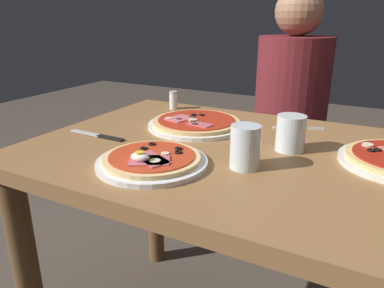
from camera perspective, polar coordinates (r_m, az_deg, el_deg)
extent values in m
cube|color=olive|center=(0.98, 6.92, -1.77)|extent=(1.10, 0.77, 0.04)
cylinder|color=brown|center=(1.20, -24.21, -19.11)|extent=(0.07, 0.07, 0.69)
cylinder|color=brown|center=(1.60, -5.90, -7.29)|extent=(0.07, 0.07, 0.69)
cylinder|color=white|center=(0.86, -6.29, -2.92)|extent=(0.26, 0.26, 0.01)
cylinder|color=#E5C17F|center=(0.86, -6.32, -2.24)|extent=(0.23, 0.23, 0.01)
cylinder|color=red|center=(0.85, -6.33, -1.83)|extent=(0.20, 0.20, 0.00)
torus|color=black|center=(0.89, -7.55, -0.69)|extent=(0.02, 0.02, 0.00)
torus|color=black|center=(0.92, -6.25, -0.01)|extent=(0.02, 0.02, 0.00)
torus|color=black|center=(0.86, -8.13, -1.60)|extent=(0.02, 0.02, 0.00)
torus|color=black|center=(0.88, -2.12, -0.71)|extent=(0.02, 0.02, 0.00)
torus|color=black|center=(0.86, -2.14, -1.31)|extent=(0.02, 0.02, 0.00)
torus|color=black|center=(0.83, -6.72, -2.28)|extent=(0.02, 0.02, 0.00)
cube|color=#C65B66|center=(0.83, -6.42, -2.30)|extent=(0.11, 0.09, 0.00)
cube|color=#C65B66|center=(0.82, -6.66, -2.58)|extent=(0.11, 0.10, 0.00)
cylinder|color=beige|center=(0.81, -5.82, -2.67)|extent=(0.03, 0.03, 0.00)
cylinder|color=beige|center=(0.85, -4.24, -1.52)|extent=(0.02, 0.02, 0.00)
ellipsoid|color=white|center=(0.82, -8.16, -2.00)|extent=(0.04, 0.03, 0.02)
cylinder|color=yellow|center=(0.81, -8.19, -1.35)|extent=(0.02, 0.02, 0.00)
torus|color=black|center=(0.98, 27.07, -0.81)|extent=(0.02, 0.02, 0.00)
torus|color=black|center=(0.97, 26.26, -0.89)|extent=(0.02, 0.02, 0.00)
cylinder|color=beige|center=(1.01, 25.82, -0.11)|extent=(0.03, 0.03, 0.00)
cylinder|color=white|center=(1.15, 0.66, 3.00)|extent=(0.30, 0.30, 0.01)
cylinder|color=#DBB26B|center=(1.15, 0.66, 3.53)|extent=(0.27, 0.27, 0.01)
cylinder|color=#B72D19|center=(1.15, 0.66, 3.84)|extent=(0.24, 0.24, 0.00)
torus|color=black|center=(1.19, 0.29, 4.60)|extent=(0.02, 0.02, 0.00)
torus|color=black|center=(1.16, -0.03, 4.24)|extent=(0.02, 0.02, 0.00)
torus|color=black|center=(1.19, 1.55, 4.58)|extent=(0.02, 0.02, 0.00)
torus|color=black|center=(1.11, 0.18, 3.52)|extent=(0.02, 0.02, 0.00)
torus|color=black|center=(1.08, 0.51, 3.10)|extent=(0.02, 0.02, 0.00)
torus|color=black|center=(1.14, -2.01, 3.90)|extent=(0.02, 0.02, 0.00)
cube|color=#C65B66|center=(1.08, 1.26, 3.10)|extent=(0.08, 0.05, 0.00)
cube|color=#D16B70|center=(1.15, -1.95, 4.03)|extent=(0.08, 0.09, 0.00)
cylinder|color=beige|center=(1.15, -3.68, 4.04)|extent=(0.02, 0.02, 0.00)
cylinder|color=beige|center=(1.13, 0.13, 3.78)|extent=(0.03, 0.03, 0.00)
cylinder|color=silver|center=(0.97, 15.19, 1.65)|extent=(0.07, 0.07, 0.09)
cylinder|color=silver|center=(0.97, 15.09, 0.56)|extent=(0.07, 0.07, 0.05)
cylinder|color=silver|center=(0.83, 8.33, -0.44)|extent=(0.07, 0.07, 0.10)
cylinder|color=silver|center=(0.84, 8.27, -1.69)|extent=(0.06, 0.06, 0.06)
cube|color=silver|center=(1.17, 14.33, 2.46)|extent=(0.07, 0.04, 0.00)
cube|color=silver|center=(1.18, 19.02, 2.23)|extent=(0.04, 0.02, 0.00)
cube|color=silver|center=(1.19, 18.96, 2.29)|extent=(0.04, 0.02, 0.00)
cube|color=silver|center=(1.19, 18.91, 2.36)|extent=(0.04, 0.02, 0.00)
cube|color=silver|center=(1.20, 18.85, 2.42)|extent=(0.04, 0.02, 0.00)
cube|color=silver|center=(1.12, -16.27, 1.66)|extent=(0.11, 0.02, 0.00)
cube|color=black|center=(1.06, -12.66, 0.92)|extent=(0.09, 0.02, 0.01)
cylinder|color=white|center=(1.37, -2.92, 6.64)|extent=(0.03, 0.03, 0.05)
cylinder|color=silver|center=(1.37, -2.95, 8.00)|extent=(0.03, 0.03, 0.01)
cylinder|color=black|center=(1.86, 13.97, -7.73)|extent=(0.29, 0.29, 0.46)
cylinder|color=maroon|center=(1.70, 15.30, 7.16)|extent=(0.32, 0.32, 0.52)
sphere|color=#9E7051|center=(1.67, 16.45, 19.34)|extent=(0.20, 0.20, 0.20)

